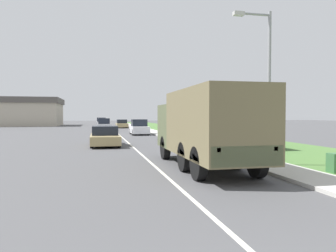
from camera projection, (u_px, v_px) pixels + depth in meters
name	position (u px, v px, depth m)	size (l,w,h in m)	color
ground_plane	(116.00, 132.00, 40.79)	(180.00, 180.00, 0.00)	#4C4C4F
lane_centre_stripe	(116.00, 132.00, 40.79)	(0.12, 120.00, 0.00)	silver
sidewalk_right	(152.00, 131.00, 41.74)	(1.80, 120.00, 0.12)	beige
grass_strip_right	(185.00, 131.00, 42.67)	(7.00, 120.00, 0.02)	#4C7538
military_truck	(205.00, 125.00, 13.03)	(2.35, 7.94, 3.06)	#545B3D
car_nearest_ahead	(105.00, 137.00, 22.56)	(1.94, 4.71, 1.36)	tan
car_second_ahead	(139.00, 128.00, 35.54)	(1.79, 4.07, 1.67)	silver
car_third_ahead	(104.00, 125.00, 44.48)	(1.71, 4.22, 1.69)	#B7BABF
car_fourth_ahead	(122.00, 124.00, 54.83)	(1.85, 4.50, 1.40)	tan
car_farthest_ahead	(101.00, 122.00, 62.13)	(1.82, 4.90, 1.68)	silver
pickup_truck	(247.00, 133.00, 21.92)	(1.97, 5.54, 1.90)	navy
lamp_post	(264.00, 72.00, 13.64)	(1.69, 0.24, 6.30)	gray
utility_box	(336.00, 163.00, 11.90)	(0.55, 0.45, 0.70)	#3D7042
building_distant	(19.00, 112.00, 65.59)	(16.47, 13.45, 5.55)	#B2A893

